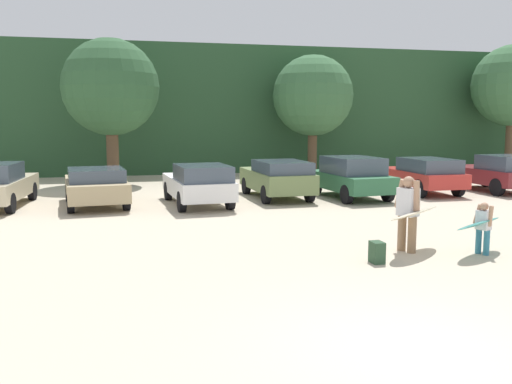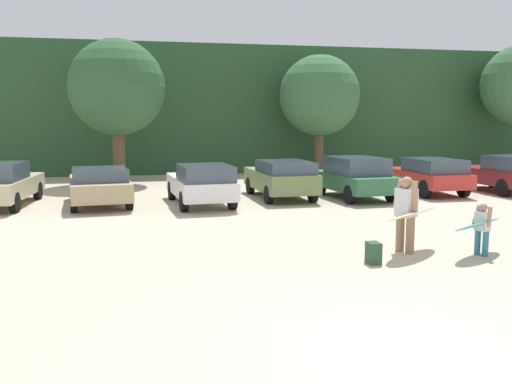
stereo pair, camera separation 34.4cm
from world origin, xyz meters
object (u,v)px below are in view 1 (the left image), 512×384
object	(u,v)px
parked_car_tan	(96,186)
parked_car_forest_green	(351,176)
parked_car_maroon	(496,173)
surfboard_teal	(479,224)
person_adult	(408,209)
backpack_dropped	(377,252)
surfboard_cream	(415,213)
parked_car_olive_green	(278,178)
parked_car_red	(423,174)
person_child	(483,225)
parked_car_white	(199,183)

from	to	relation	value
parked_car_tan	parked_car_forest_green	distance (m)	9.30
parked_car_maroon	surfboard_teal	distance (m)	11.84
person_adult	backpack_dropped	world-z (taller)	person_adult
parked_car_maroon	person_adult	world-z (taller)	person_adult
parked_car_forest_green	surfboard_cream	bearing A→B (deg)	161.53
parked_car_olive_green	parked_car_red	size ratio (longest dim) A/B	1.02
person_child	parked_car_tan	bearing A→B (deg)	-67.27
surfboard_cream	parked_car_forest_green	bearing A→B (deg)	-141.12
parked_car_white	person_adult	world-z (taller)	person_adult
person_child	parked_car_white	bearing A→B (deg)	-79.03
parked_car_white	parked_car_maroon	world-z (taller)	parked_car_maroon
surfboard_teal	surfboard_cream	bearing A→B (deg)	-52.55
parked_car_forest_green	person_child	world-z (taller)	parked_car_forest_green
parked_car_olive_green	parked_car_maroon	xyz separation A→B (m)	(9.25, -0.25, -0.00)
person_child	parked_car_forest_green	bearing A→B (deg)	-114.85
parked_car_tan	person_child	size ratio (longest dim) A/B	3.74
parked_car_forest_green	surfboard_cream	size ratio (longest dim) A/B	2.03
parked_car_maroon	surfboard_cream	distance (m)	12.30
surfboard_cream	parked_car_white	bearing A→B (deg)	-101.80
parked_car_red	parked_car_maroon	xyz separation A→B (m)	(3.13, -0.30, 0.01)
person_child	surfboard_cream	world-z (taller)	person_child
parked_car_red	person_child	distance (m)	10.43
parked_car_tan	person_adult	bearing A→B (deg)	-146.40
surfboard_teal	person_child	bearing A→B (deg)	138.91
parked_car_olive_green	parked_car_red	bearing A→B (deg)	-91.46
parked_car_tan	parked_car_maroon	world-z (taller)	parked_car_maroon
parked_car_red	surfboard_cream	distance (m)	10.60
parked_car_red	parked_car_maroon	world-z (taller)	parked_car_maroon
parked_car_forest_green	backpack_dropped	xyz separation A→B (m)	(-3.32, -9.06, -0.61)
parked_car_white	surfboard_teal	distance (m)	9.83
backpack_dropped	parked_car_forest_green	bearing A→B (deg)	69.90
parked_car_forest_green	parked_car_red	xyz separation A→B (m)	(3.41, 0.65, -0.05)
person_adult	surfboard_cream	xyz separation A→B (m)	(0.11, -0.10, -0.08)
parked_car_forest_green	backpack_dropped	world-z (taller)	parked_car_forest_green
parked_car_maroon	parked_car_olive_green	bearing A→B (deg)	85.55
parked_car_olive_green	person_child	bearing A→B (deg)	-170.07
parked_car_olive_green	person_child	size ratio (longest dim) A/B	3.66
surfboard_cream	person_adult	bearing A→B (deg)	-79.46
person_child	surfboard_cream	bearing A→B (deg)	-41.14
parked_car_tan	person_child	xyz separation A→B (m)	(8.57, -9.20, -0.06)
parked_car_olive_green	parked_car_forest_green	size ratio (longest dim) A/B	1.04
parked_car_olive_green	surfboard_teal	bearing A→B (deg)	-170.66
parked_car_red	person_adult	distance (m)	10.57
parked_car_olive_green	parked_car_forest_green	distance (m)	2.78
parked_car_olive_green	parked_car_forest_green	bearing A→B (deg)	-104.41
person_child	parked_car_olive_green	bearing A→B (deg)	-98.41
person_child	surfboard_cream	size ratio (longest dim) A/B	0.57
parked_car_forest_green	parked_car_tan	bearing A→B (deg)	83.90
parked_car_red	person_child	size ratio (longest dim) A/B	3.61
backpack_dropped	parked_car_maroon	bearing A→B (deg)	43.70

